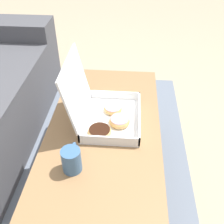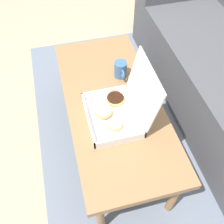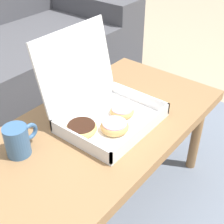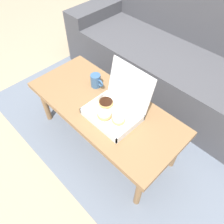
{
  "view_description": "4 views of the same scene",
  "coord_description": "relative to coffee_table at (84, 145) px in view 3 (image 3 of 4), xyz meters",
  "views": [
    {
      "loc": [
        -0.83,
        -0.25,
        1.25
      ],
      "look_at": [
        0.11,
        -0.17,
        0.48
      ],
      "focal_mm": 42.0,
      "sensor_mm": 36.0,
      "label": 1
    },
    {
      "loc": [
        0.94,
        -0.38,
        1.55
      ],
      "look_at": [
        0.11,
        -0.17,
        0.48
      ],
      "focal_mm": 42.0,
      "sensor_mm": 36.0,
      "label": 2
    },
    {
      "loc": [
        -0.58,
        -0.72,
        1.1
      ],
      "look_at": [
        0.11,
        -0.17,
        0.48
      ],
      "focal_mm": 50.0,
      "sensor_mm": 36.0,
      "label": 3
    },
    {
      "loc": [
        0.77,
        -0.82,
        1.55
      ],
      "look_at": [
        0.11,
        -0.17,
        0.48
      ],
      "focal_mm": 35.0,
      "sensor_mm": 36.0,
      "label": 4
    }
  ],
  "objects": [
    {
      "name": "ground_plane",
      "position": [
        0.0,
        0.14,
        -0.39
      ],
      "size": [
        12.0,
        12.0,
        0.0
      ],
      "primitive_type": "plane",
      "color": "tan"
    },
    {
      "name": "coffee_table",
      "position": [
        0.0,
        0.0,
        0.0
      ],
      "size": [
        1.16,
        0.52,
        0.43
      ],
      "color": "#997047",
      "rests_on": "ground_plane"
    },
    {
      "name": "coffee_mug",
      "position": [
        -0.19,
        0.1,
        0.09
      ],
      "size": [
        0.12,
        0.08,
        0.1
      ],
      "color": "#3D6693",
      "rests_on": "coffee_table"
    },
    {
      "name": "pastry_box",
      "position": [
        0.1,
        0.01,
        0.1
      ],
      "size": [
        0.34,
        0.33,
        0.31
      ],
      "color": "white",
      "rests_on": "coffee_table"
    },
    {
      "name": "area_rug",
      "position": [
        0.0,
        0.44,
        -0.38
      ],
      "size": [
        2.34,
        1.85,
        0.01
      ],
      "primitive_type": "cube",
      "color": "slate",
      "rests_on": "ground_plane"
    }
  ]
}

